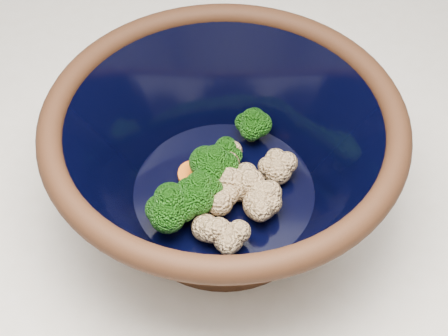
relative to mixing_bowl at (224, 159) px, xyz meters
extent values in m
cylinder|color=black|center=(0.00, 0.00, -0.08)|extent=(0.20, 0.20, 0.01)
torus|color=black|center=(0.00, 0.00, 0.05)|extent=(0.33, 0.33, 0.02)
cylinder|color=black|center=(0.00, 0.00, -0.05)|extent=(0.19, 0.19, 0.00)
cylinder|color=#608442|center=(0.02, 0.07, -0.04)|extent=(0.01, 0.01, 0.02)
ellipsoid|color=#226413|center=(0.02, 0.07, -0.02)|extent=(0.04, 0.04, 0.03)
cylinder|color=#608442|center=(0.00, 0.03, -0.04)|extent=(0.01, 0.01, 0.02)
ellipsoid|color=#226413|center=(0.00, 0.03, -0.02)|extent=(0.04, 0.04, 0.03)
cylinder|color=#608442|center=(-0.01, 0.01, -0.04)|extent=(0.01, 0.01, 0.02)
ellipsoid|color=#226413|center=(-0.01, 0.01, -0.01)|extent=(0.04, 0.04, 0.04)
cylinder|color=#608442|center=(-0.04, -0.05, -0.04)|extent=(0.01, 0.01, 0.02)
ellipsoid|color=#226413|center=(-0.04, -0.05, -0.01)|extent=(0.05, 0.05, 0.04)
cylinder|color=#608442|center=(-0.02, -0.03, -0.04)|extent=(0.01, 0.01, 0.02)
ellipsoid|color=#226413|center=(-0.02, -0.03, -0.01)|extent=(0.04, 0.04, 0.04)
sphere|color=beige|center=(0.00, -0.02, -0.03)|extent=(0.03, 0.03, 0.03)
sphere|color=beige|center=(0.02, -0.01, -0.03)|extent=(0.03, 0.03, 0.03)
sphere|color=beige|center=(0.01, -0.07, -0.03)|extent=(0.03, 0.03, 0.03)
sphere|color=beige|center=(0.04, -0.03, -0.03)|extent=(0.03, 0.03, 0.03)
sphere|color=beige|center=(0.00, 0.03, -0.03)|extent=(0.03, 0.03, 0.03)
sphere|color=beige|center=(-0.03, -0.02, -0.03)|extent=(0.03, 0.03, 0.03)
sphere|color=beige|center=(0.05, 0.02, -0.03)|extent=(0.03, 0.03, 0.03)
sphere|color=beige|center=(-0.01, -0.06, -0.04)|extent=(0.03, 0.03, 0.03)
sphere|color=beige|center=(0.04, -0.02, -0.04)|extent=(0.03, 0.03, 0.03)
cylinder|color=orange|center=(0.00, 0.00, -0.04)|extent=(0.03, 0.03, 0.01)
cylinder|color=orange|center=(-0.01, 0.01, -0.04)|extent=(0.03, 0.03, 0.01)
cylinder|color=orange|center=(-0.05, -0.03, -0.04)|extent=(0.03, 0.03, 0.01)
cylinder|color=orange|center=(-0.03, 0.01, -0.04)|extent=(0.03, 0.03, 0.01)
camera|label=1|loc=(0.04, -0.39, 0.46)|focal=50.00mm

